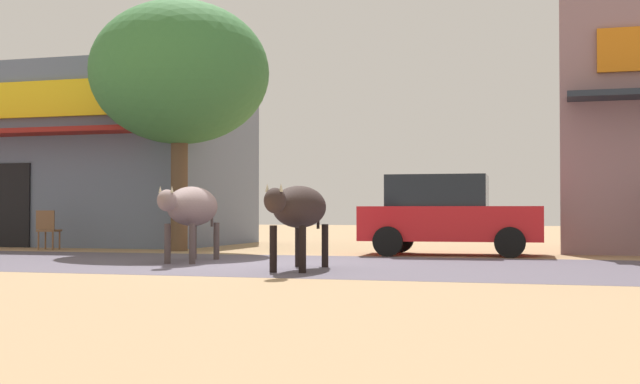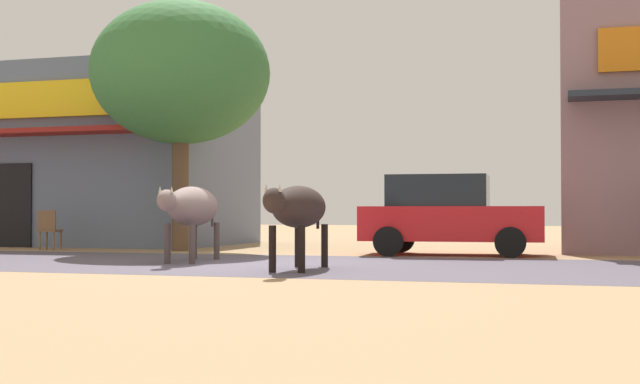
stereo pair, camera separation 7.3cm
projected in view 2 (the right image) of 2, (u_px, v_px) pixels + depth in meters
ground at (251, 264)px, 14.54m from camera, size 80.00×80.00×0.00m
asphalt_road at (251, 264)px, 14.54m from camera, size 72.00×5.67×0.00m
storefront_left_cafe at (78, 159)px, 23.71m from camera, size 8.97×6.05×4.72m
roadside_tree at (181, 74)px, 19.31m from camera, size 4.07×4.07×5.68m
parked_hatchback_car at (448, 214)px, 17.44m from camera, size 3.72×1.98×1.64m
cow_near_brown at (192, 207)px, 15.10m from camera, size 0.86×2.74×1.34m
cow_far_dark at (298, 208)px, 12.98m from camera, size 0.69×2.65×1.29m
cafe_chair_near_tree at (49, 228)px, 19.75m from camera, size 0.50×0.50×0.92m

